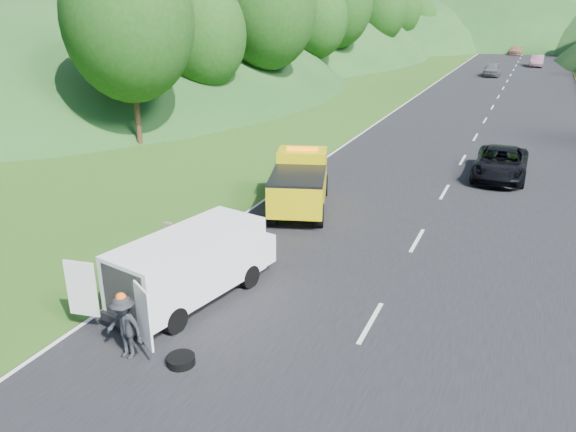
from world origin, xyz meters
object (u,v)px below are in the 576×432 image
at_px(worker, 128,357).
at_px(spare_tire, 181,365).
at_px(tow_truck, 300,182).
at_px(white_van, 193,263).
at_px(child, 225,249).
at_px(passing_suv, 499,178).
at_px(suitcase, 168,229).
at_px(woman, 229,251).

height_order(worker, spare_tire, worker).
height_order(tow_truck, white_van, tow_truck).
height_order(child, passing_suv, passing_suv).
relative_size(white_van, suitcase, 11.58).
height_order(tow_truck, suitcase, tow_truck).
bearing_deg(spare_tire, white_van, 116.29).
bearing_deg(white_van, spare_tire, -52.22).
bearing_deg(worker, suitcase, 121.00).
bearing_deg(woman, passing_suv, -52.41).
bearing_deg(suitcase, tow_truck, 54.56).
xyz_separation_m(woman, worker, (0.80, -6.33, 0.00)).
relative_size(white_van, spare_tire, 8.98).
distance_m(worker, suitcase, 7.49).
distance_m(tow_truck, spare_tire, 11.11).
distance_m(child, worker, 6.55).
xyz_separation_m(child, suitcase, (-2.43, 0.17, 0.26)).
height_order(tow_truck, woman, tow_truck).
bearing_deg(passing_suv, child, -122.39).
xyz_separation_m(woman, child, (-0.24, 0.14, 0.00)).
relative_size(white_van, child, 6.36).
distance_m(spare_tire, passing_suv, 19.69).
bearing_deg(passing_suv, tow_truck, -132.21).
bearing_deg(child, spare_tire, -26.02).
bearing_deg(passing_suv, suitcase, -129.97).
bearing_deg(tow_truck, white_van, -106.58).
bearing_deg(spare_tire, passing_suv, 73.51).
height_order(worker, suitcase, worker).
height_order(tow_truck, spare_tire, tow_truck).
height_order(white_van, spare_tire, white_van).
bearing_deg(woman, white_van, 171.48).
xyz_separation_m(tow_truck, passing_suv, (7.13, 7.93, -1.15)).
height_order(white_van, child, white_van).
xyz_separation_m(white_van, woman, (-0.74, 3.26, -1.14)).
relative_size(woman, passing_suv, 0.28).
distance_m(white_van, spare_tire, 3.33).
bearing_deg(worker, tow_truck, 94.49).
bearing_deg(spare_tire, child, 110.93).
height_order(woman, worker, worker).
height_order(suitcase, passing_suv, passing_suv).
relative_size(tow_truck, white_van, 0.97).
distance_m(woman, passing_suv, 14.96).
height_order(spare_tire, passing_suv, passing_suv).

